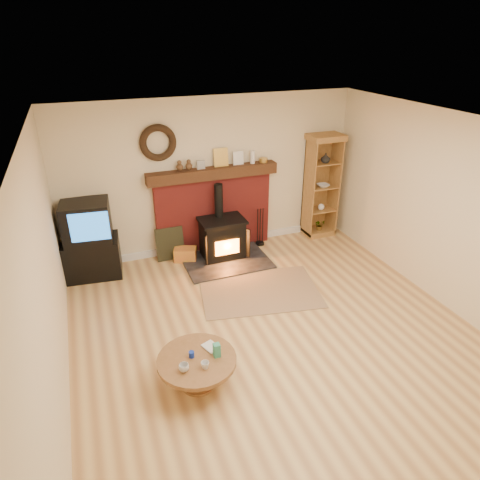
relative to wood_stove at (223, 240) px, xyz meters
name	(u,v)px	position (x,y,z in m)	size (l,w,h in m)	color
ground	(279,338)	(-0.02, -2.27, -0.34)	(5.50, 5.50, 0.00)	#AC7A47
room_shell	(280,210)	(-0.04, -2.18, 1.38)	(5.02, 5.52, 2.61)	beige
chimney_breast	(214,206)	(-0.02, 0.40, 0.46)	(2.20, 0.22, 1.78)	maroon
wood_stove	(223,240)	(0.00, 0.00, 0.00)	(1.40, 1.00, 1.26)	black
area_rug	(260,291)	(0.17, -1.19, -0.33)	(1.73, 1.19, 0.01)	brown
tv_unit	(90,241)	(-2.08, 0.20, 0.25)	(0.89, 0.67, 1.22)	black
curio_cabinet	(321,186)	(1.99, 0.28, 0.61)	(0.61, 0.44, 1.89)	brown
firelog_box	(185,254)	(-0.62, 0.13, -0.22)	(0.36, 0.23, 0.23)	yellow
leaning_painting	(170,244)	(-0.84, 0.28, -0.06)	(0.47, 0.03, 0.56)	black
fire_tools	(260,238)	(0.78, 0.23, -0.20)	(0.16, 0.16, 0.70)	black
coffee_table	(197,364)	(-1.19, -2.66, -0.04)	(0.85, 0.85, 0.53)	brown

